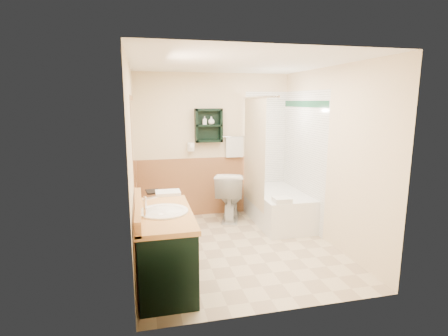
{
  "coord_description": "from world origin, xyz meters",
  "views": [
    {
      "loc": [
        -1.18,
        -4.27,
        1.94
      ],
      "look_at": [
        -0.13,
        0.2,
        1.06
      ],
      "focal_mm": 28.0,
      "sensor_mm": 36.0,
      "label": 1
    }
  ],
  "objects_px": {
    "vanity_book": "(146,184)",
    "soap_bottle_a": "(205,123)",
    "wall_shelf": "(209,125)",
    "toilet": "(230,195)",
    "bathtub": "(277,206)",
    "soap_bottle_b": "(211,121)",
    "vanity": "(165,248)",
    "hair_dryer": "(191,147)"
  },
  "relations": [
    {
      "from": "wall_shelf",
      "to": "bathtub",
      "type": "relative_size",
      "value": 0.37
    },
    {
      "from": "toilet",
      "to": "soap_bottle_a",
      "type": "bearing_deg",
      "value": -13.05
    },
    {
      "from": "hair_dryer",
      "to": "soap_bottle_a",
      "type": "bearing_deg",
      "value": -7.29
    },
    {
      "from": "hair_dryer",
      "to": "vanity_book",
      "type": "distance_m",
      "value": 1.54
    },
    {
      "from": "wall_shelf",
      "to": "vanity_book",
      "type": "height_order",
      "value": "wall_shelf"
    },
    {
      "from": "bathtub",
      "to": "soap_bottle_a",
      "type": "xyz_separation_m",
      "value": [
        -1.09,
        0.53,
        1.34
      ]
    },
    {
      "from": "bathtub",
      "to": "toilet",
      "type": "bearing_deg",
      "value": 156.96
    },
    {
      "from": "hair_dryer",
      "to": "wall_shelf",
      "type": "bearing_deg",
      "value": -4.76
    },
    {
      "from": "hair_dryer",
      "to": "soap_bottle_b",
      "type": "xyz_separation_m",
      "value": [
        0.34,
        -0.03,
        0.42
      ]
    },
    {
      "from": "wall_shelf",
      "to": "soap_bottle_b",
      "type": "relative_size",
      "value": 4.16
    },
    {
      "from": "bathtub",
      "to": "soap_bottle_b",
      "type": "distance_m",
      "value": 1.76
    },
    {
      "from": "vanity",
      "to": "soap_bottle_a",
      "type": "xyz_separation_m",
      "value": [
        0.83,
        2.11,
        1.2
      ]
    },
    {
      "from": "toilet",
      "to": "vanity_book",
      "type": "relative_size",
      "value": 3.65
    },
    {
      "from": "soap_bottle_b",
      "to": "soap_bottle_a",
      "type": "bearing_deg",
      "value": 180.0
    },
    {
      "from": "wall_shelf",
      "to": "soap_bottle_b",
      "type": "height_order",
      "value": "wall_shelf"
    },
    {
      "from": "bathtub",
      "to": "soap_bottle_a",
      "type": "height_order",
      "value": "soap_bottle_a"
    },
    {
      "from": "vanity",
      "to": "toilet",
      "type": "xyz_separation_m",
      "value": [
        1.2,
        1.89,
        -0.0
      ]
    },
    {
      "from": "wall_shelf",
      "to": "soap_bottle_a",
      "type": "bearing_deg",
      "value": -175.63
    },
    {
      "from": "soap_bottle_b",
      "to": "vanity",
      "type": "bearing_deg",
      "value": -113.92
    },
    {
      "from": "soap_bottle_a",
      "to": "soap_bottle_b",
      "type": "xyz_separation_m",
      "value": [
        0.11,
        0.0,
        0.02
      ]
    },
    {
      "from": "vanity",
      "to": "bathtub",
      "type": "height_order",
      "value": "vanity"
    },
    {
      "from": "bathtub",
      "to": "soap_bottle_b",
      "type": "xyz_separation_m",
      "value": [
        -0.98,
        0.53,
        1.36
      ]
    },
    {
      "from": "bathtub",
      "to": "toilet",
      "type": "distance_m",
      "value": 0.79
    },
    {
      "from": "hair_dryer",
      "to": "vanity",
      "type": "bearing_deg",
      "value": -105.5
    },
    {
      "from": "wall_shelf",
      "to": "toilet",
      "type": "bearing_deg",
      "value": -36.95
    },
    {
      "from": "toilet",
      "to": "soap_bottle_b",
      "type": "distance_m",
      "value": 1.27
    },
    {
      "from": "bathtub",
      "to": "hair_dryer",
      "type": "bearing_deg",
      "value": 157.06
    },
    {
      "from": "wall_shelf",
      "to": "vanity_book",
      "type": "xyz_separation_m",
      "value": [
        -1.06,
        -1.29,
        -0.64
      ]
    },
    {
      "from": "wall_shelf",
      "to": "soap_bottle_a",
      "type": "relative_size",
      "value": 4.02
    },
    {
      "from": "vanity",
      "to": "soap_bottle_b",
      "type": "bearing_deg",
      "value": 66.08
    },
    {
      "from": "bathtub",
      "to": "soap_bottle_a",
      "type": "relative_size",
      "value": 10.96
    },
    {
      "from": "vanity",
      "to": "bathtub",
      "type": "distance_m",
      "value": 2.49
    },
    {
      "from": "vanity",
      "to": "vanity_book",
      "type": "distance_m",
      "value": 0.99
    },
    {
      "from": "toilet",
      "to": "bathtub",
      "type": "bearing_deg",
      "value": 175.13
    },
    {
      "from": "soap_bottle_b",
      "to": "hair_dryer",
      "type": "bearing_deg",
      "value": 175.0
    },
    {
      "from": "wall_shelf",
      "to": "soap_bottle_a",
      "type": "distance_m",
      "value": 0.08
    },
    {
      "from": "soap_bottle_a",
      "to": "wall_shelf",
      "type": "bearing_deg",
      "value": 4.37
    },
    {
      "from": "vanity_book",
      "to": "soap_bottle_a",
      "type": "bearing_deg",
      "value": 46.67
    },
    {
      "from": "hair_dryer",
      "to": "soap_bottle_b",
      "type": "distance_m",
      "value": 0.54
    },
    {
      "from": "bathtub",
      "to": "toilet",
      "type": "relative_size",
      "value": 1.84
    },
    {
      "from": "hair_dryer",
      "to": "bathtub",
      "type": "distance_m",
      "value": 1.72
    },
    {
      "from": "wall_shelf",
      "to": "vanity",
      "type": "relative_size",
      "value": 0.44
    }
  ]
}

